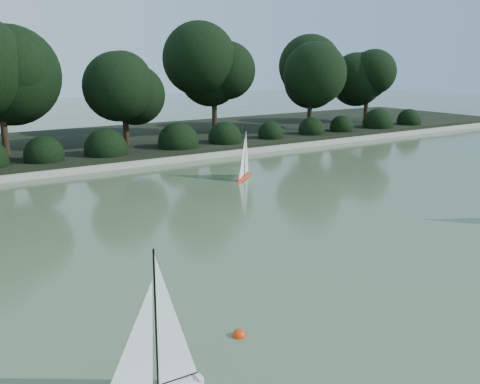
{
  "coord_description": "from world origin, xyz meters",
  "views": [
    {
      "loc": [
        -5.97,
        -6.12,
        3.2
      ],
      "look_at": [
        -0.4,
        2.21,
        0.7
      ],
      "focal_mm": 40.0,
      "sensor_mm": 36.0,
      "label": 1
    }
  ],
  "objects": [
    {
      "name": "ground",
      "position": [
        0.0,
        0.0,
        0.0
      ],
      "size": [
        80.0,
        80.0,
        0.0
      ],
      "primitive_type": "plane",
      "color": "#3B4B2D",
      "rests_on": "ground"
    },
    {
      "name": "pond_coping",
      "position": [
        0.0,
        9.0,
        0.09
      ],
      "size": [
        40.0,
        0.35,
        0.18
      ],
      "primitive_type": "cube",
      "color": "gray",
      "rests_on": "ground"
    },
    {
      "name": "far_bank",
      "position": [
        0.0,
        13.0,
        0.15
      ],
      "size": [
        40.0,
        8.0,
        0.3
      ],
      "primitive_type": "cube",
      "color": "black",
      "rests_on": "ground"
    },
    {
      "name": "tree_line",
      "position": [
        1.23,
        11.44,
        2.64
      ],
      "size": [
        26.31,
        3.93,
        4.39
      ],
      "color": "black",
      "rests_on": "ground"
    },
    {
      "name": "shrub_hedge",
      "position": [
        0.0,
        9.9,
        0.45
      ],
      "size": [
        29.1,
        1.1,
        1.1
      ],
      "color": "black",
      "rests_on": "ground"
    },
    {
      "name": "sailboat_white_a",
      "position": [
        -4.21,
        -1.84,
        0.25
      ],
      "size": [
        1.19,
        0.23,
        1.62
      ],
      "color": "white",
      "rests_on": "ground"
    },
    {
      "name": "sailboat_orange",
      "position": [
        2.06,
        5.73,
        0.24
      ],
      "size": [
        0.96,
        0.84,
        1.56
      ],
      "color": "red",
      "rests_on": "ground"
    },
    {
      "name": "race_buoy",
      "position": [
        -2.78,
        -1.33,
        0.0
      ],
      "size": [
        0.17,
        0.17,
        0.17
      ],
      "primitive_type": "sphere",
      "color": "red",
      "rests_on": "ground"
    }
  ]
}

